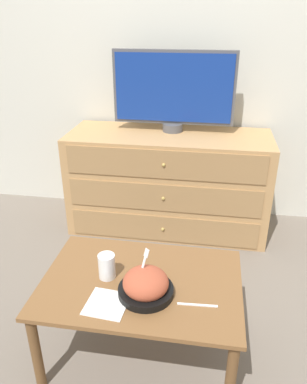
{
  "coord_description": "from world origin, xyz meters",
  "views": [
    {
      "loc": [
        0.25,
        -2.81,
        1.51
      ],
      "look_at": [
        -0.01,
        -1.23,
        0.73
      ],
      "focal_mm": 35.0,
      "sensor_mm": 36.0,
      "label": 1
    }
  ],
  "objects": [
    {
      "name": "knife",
      "position": [
        0.24,
        -1.62,
        0.43
      ],
      "size": [
        0.17,
        0.02,
        0.01
      ],
      "color": "white",
      "rests_on": "coffee_table"
    },
    {
      "name": "coffee_table",
      "position": [
        -0.02,
        -1.51,
        0.37
      ],
      "size": [
        0.89,
        0.61,
        0.42
      ],
      "color": "brown",
      "rests_on": "ground_plane"
    },
    {
      "name": "drink_cup",
      "position": [
        -0.18,
        -1.5,
        0.47
      ],
      "size": [
        0.08,
        0.08,
        0.12
      ],
      "color": "#9E6638",
      "rests_on": "coffee_table"
    },
    {
      "name": "dresser",
      "position": [
        -0.05,
        -0.3,
        0.37
      ],
      "size": [
        1.43,
        0.55,
        0.73
      ],
      "color": "tan",
      "rests_on": "ground_plane"
    },
    {
      "name": "tv",
      "position": [
        -0.03,
        -0.21,
        1.02
      ],
      "size": [
        0.84,
        0.14,
        0.55
      ],
      "color": "#515156",
      "rests_on": "dresser"
    },
    {
      "name": "napkin",
      "position": [
        -0.13,
        -1.68,
        0.43
      ],
      "size": [
        0.18,
        0.18,
        0.0
      ],
      "color": "white",
      "rests_on": "coffee_table"
    },
    {
      "name": "ground_plane",
      "position": [
        0.0,
        0.0,
        0.0
      ],
      "size": [
        12.0,
        12.0,
        0.0
      ],
      "primitive_type": "plane",
      "color": "#70665B"
    },
    {
      "name": "takeout_bowl",
      "position": [
        0.02,
        -1.59,
        0.47
      ],
      "size": [
        0.24,
        0.24,
        0.2
      ],
      "color": "black",
      "rests_on": "coffee_table"
    },
    {
      "name": "wall_back",
      "position": [
        0.0,
        0.03,
        1.3
      ],
      "size": [
        12.0,
        0.05,
        2.6
      ],
      "color": "silver",
      "rests_on": "ground_plane"
    }
  ]
}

